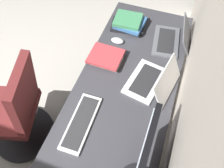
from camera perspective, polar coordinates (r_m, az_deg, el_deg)
wall_back at (r=1.13m, az=21.97°, el=0.59°), size 4.44×0.10×2.60m
desk at (r=1.70m, az=1.60°, el=-5.89°), size 2.13×0.71×0.73m
laptop_leftmost at (r=2.03m, az=14.67°, el=10.36°), size 0.38×0.34×0.19m
laptop_left at (r=1.72m, az=9.96°, el=0.74°), size 0.40×0.37×0.21m
keyboard_main at (r=1.58m, az=-7.43°, el=-9.11°), size 0.42×0.15×0.02m
mouse_spare at (r=1.99m, az=1.28°, el=10.33°), size 0.06×0.10×0.03m
book_stack_near at (r=2.11m, az=4.01°, el=14.33°), size 0.24×0.30×0.10m
book_stack_far at (r=1.85m, az=-1.37°, el=6.26°), size 0.22×0.25×0.05m
office_chair at (r=2.07m, az=-21.63°, el=-6.38°), size 0.56×0.60×0.97m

